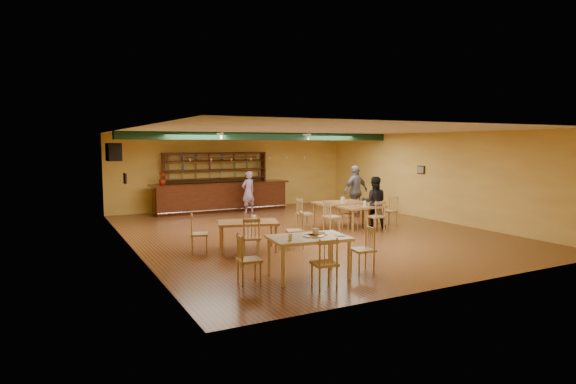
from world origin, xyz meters
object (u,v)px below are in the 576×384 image
patron_bar (248,192)px  patron_right_a (374,202)px  bar_counter (221,197)px  near_table (308,257)px  dining_table_d (361,217)px  dining_table_b (338,214)px  dining_table_c (248,236)px

patron_bar → patron_right_a: bearing=99.9°
bar_counter → near_table: bar_counter is taller
near_table → patron_right_a: patron_right_a is taller
dining_table_d → bar_counter: bearing=112.1°
dining_table_b → dining_table_c: size_ratio=1.05×
patron_bar → patron_right_a: 5.21m
bar_counter → dining_table_d: bearing=-64.1°
dining_table_c → bar_counter: bearing=92.8°
dining_table_d → dining_table_c: bearing=-167.6°
bar_counter → patron_right_a: patron_right_a is taller
near_table → patron_right_a: bearing=47.1°
bar_counter → patron_bar: (0.78, -0.83, 0.23)m
dining_table_b → near_table: near_table is taller
dining_table_d → patron_right_a: patron_right_a is taller
near_table → dining_table_c: bearing=100.1°
patron_bar → patron_right_a: patron_right_a is taller
bar_counter → patron_bar: bearing=-46.8°
dining_table_c → near_table: 2.72m
dining_table_b → patron_bar: patron_bar is taller
bar_counter → dining_table_c: (-1.69, -6.70, -0.20)m
dining_table_c → near_table: (0.15, -2.71, 0.04)m
dining_table_d → patron_right_a: bearing=-12.4°
near_table → patron_bar: size_ratio=0.95×
near_table → patron_bar: 8.90m
dining_table_c → patron_bar: size_ratio=0.91×
dining_table_c → dining_table_b: bearing=43.6°
near_table → patron_bar: patron_bar is taller
near_table → patron_right_a: size_ratio=0.95×
dining_table_d → near_table: near_table is taller
dining_table_c → patron_right_a: patron_right_a is taller
dining_table_b → dining_table_d: 0.82m
dining_table_c → patron_bar: 6.38m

